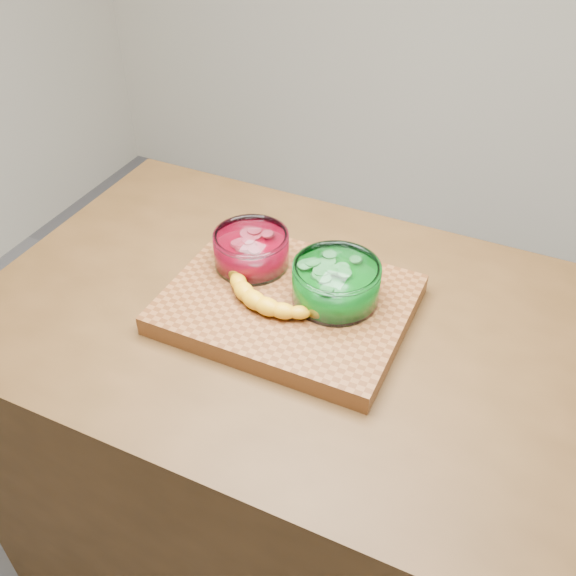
% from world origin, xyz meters
% --- Properties ---
extents(ground, '(3.50, 3.50, 0.00)m').
position_xyz_m(ground, '(0.00, 0.00, 0.00)').
color(ground, '#5C5C61').
rests_on(ground, ground).
extents(counter, '(1.20, 0.80, 0.90)m').
position_xyz_m(counter, '(0.00, 0.00, 0.45)').
color(counter, '#4B3016').
rests_on(counter, ground).
extents(cutting_board, '(0.45, 0.35, 0.04)m').
position_xyz_m(cutting_board, '(0.00, 0.00, 0.92)').
color(cutting_board, brown).
rests_on(cutting_board, counter).
extents(bowl_red, '(0.15, 0.15, 0.07)m').
position_xyz_m(bowl_red, '(-0.11, 0.06, 0.97)').
color(bowl_red, white).
rests_on(bowl_red, cutting_board).
extents(bowl_green, '(0.16, 0.16, 0.08)m').
position_xyz_m(bowl_green, '(0.08, 0.03, 0.98)').
color(bowl_green, white).
rests_on(bowl_green, cutting_board).
extents(banana, '(0.25, 0.15, 0.04)m').
position_xyz_m(banana, '(-0.02, -0.01, 0.96)').
color(banana, gold).
rests_on(banana, cutting_board).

